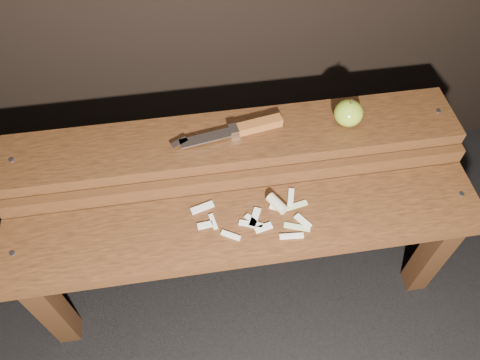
{
  "coord_description": "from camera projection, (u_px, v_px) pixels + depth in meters",
  "views": [
    {
      "loc": [
        -0.11,
        -0.63,
        1.41
      ],
      "look_at": [
        0.0,
        0.06,
        0.45
      ],
      "focal_mm": 35.0,
      "sensor_mm": 36.0,
      "label": 1
    }
  ],
  "objects": [
    {
      "name": "apple_scraps",
      "position": [
        266.0,
        213.0,
        1.16
      ],
      "size": [
        0.3,
        0.15,
        0.03
      ],
      "color": "beige",
      "rests_on": "bench_front_tier"
    },
    {
      "name": "bench_front_tier",
      "position": [
        247.0,
        240.0,
        1.2
      ],
      "size": [
        1.2,
        0.2,
        0.42
      ],
      "color": "#361D0D",
      "rests_on": "ground"
    },
    {
      "name": "bench_rear_tier",
      "position": [
        234.0,
        157.0,
        1.28
      ],
      "size": [
        1.2,
        0.21,
        0.5
      ],
      "color": "#361D0D",
      "rests_on": "ground"
    },
    {
      "name": "knife",
      "position": [
        246.0,
        128.0,
        1.21
      ],
      "size": [
        0.3,
        0.07,
        0.03
      ],
      "color": "brown",
      "rests_on": "bench_rear_tier"
    },
    {
      "name": "ground",
      "position": [
        243.0,
        276.0,
        1.52
      ],
      "size": [
        60.0,
        60.0,
        0.0
      ],
      "primitive_type": "plane",
      "color": "black"
    },
    {
      "name": "apple",
      "position": [
        348.0,
        113.0,
        1.21
      ],
      "size": [
        0.08,
        0.08,
        0.08
      ],
      "color": "olive",
      "rests_on": "bench_rear_tier"
    }
  ]
}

